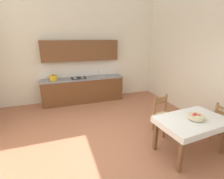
{
  "coord_description": "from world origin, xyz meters",
  "views": [
    {
      "loc": [
        -0.96,
        -2.97,
        2.3
      ],
      "look_at": [
        0.34,
        0.77,
        1.04
      ],
      "focal_mm": 26.49,
      "sensor_mm": 36.0,
      "label": 1
    }
  ],
  "objects_px": {
    "kitchen_cabinetry": "(82,79)",
    "dining_table": "(192,125)",
    "fruit_bowl": "(196,117)",
    "dining_chair_kitchen_side": "(163,115)"
  },
  "relations": [
    {
      "from": "dining_table",
      "to": "fruit_bowl",
      "type": "relative_size",
      "value": 4.79
    },
    {
      "from": "kitchen_cabinetry",
      "to": "dining_chair_kitchen_side",
      "type": "height_order",
      "value": "kitchen_cabinetry"
    },
    {
      "from": "dining_table",
      "to": "dining_chair_kitchen_side",
      "type": "distance_m",
      "value": 0.86
    },
    {
      "from": "dining_table",
      "to": "fruit_bowl",
      "type": "xyz_separation_m",
      "value": [
        0.04,
        -0.03,
        0.19
      ]
    },
    {
      "from": "dining_table",
      "to": "fruit_bowl",
      "type": "height_order",
      "value": "fruit_bowl"
    },
    {
      "from": "fruit_bowl",
      "to": "kitchen_cabinetry",
      "type": "bearing_deg",
      "value": 114.02
    },
    {
      "from": "dining_chair_kitchen_side",
      "to": "fruit_bowl",
      "type": "xyz_separation_m",
      "value": [
        0.08,
        -0.88,
        0.37
      ]
    },
    {
      "from": "kitchen_cabinetry",
      "to": "dining_table",
      "type": "height_order",
      "value": "kitchen_cabinetry"
    },
    {
      "from": "kitchen_cabinetry",
      "to": "dining_table",
      "type": "bearing_deg",
      "value": -66.34
    },
    {
      "from": "kitchen_cabinetry",
      "to": "fruit_bowl",
      "type": "distance_m",
      "value": 3.98
    }
  ]
}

